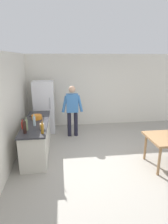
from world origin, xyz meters
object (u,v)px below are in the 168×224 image
Objects in this scene: utensil_jar at (42,126)px; bottle_oil_amber at (42,129)px; refrigerator at (44,107)px; person at (72,108)px; bottle_sauce_red at (23,125)px; bottle_vinegar_tall at (27,125)px; cooking_pot at (37,117)px; bottle_water_clear at (34,121)px; bottle_wine_dark at (25,127)px.

bottle_oil_amber is at bearing -83.90° from utensil_jar.
refrigerator is 1.06× the size of person.
person is at bearing 50.25° from bottle_sauce_red.
person reaches higher than bottle_sauce_red.
bottle_sauce_red is at bearing 141.99° from bottle_vinegar_tall.
bottle_vinegar_tall reaches higher than cooking_pot.
cooking_pot is at bearing 104.80° from utensil_jar.
cooking_pot is 1.25× the size of utensil_jar.
utensil_jar is (-0.84, -1.63, 0.00)m from person.
refrigerator is 2.22m from bottle_vinegar_tall.
refrigerator reaches higher than bottle_vinegar_tall.
bottle_oil_amber reaches higher than cooking_pot.
utensil_jar is at bearing -117.19° from person.
person is 1.33m from cooking_pot.
cooking_pot is 1.67× the size of bottle_sauce_red.
bottle_water_clear is (0.00, -0.55, 0.07)m from cooking_pot.
cooking_pot is 1.18× the size of bottle_wine_dark.
refrigerator is at bearing 85.61° from cooking_pot.
person is at bearing 37.71° from cooking_pot.
person is at bearing 54.24° from bottle_vinegar_tall.
utensil_jar is (0.22, -0.82, 0.02)m from cooking_pot.
bottle_water_clear is 1.07× the size of bottle_oil_amber.
bottle_oil_amber is at bearing -86.73° from refrigerator.
utensil_jar reaches higher than bottle_sauce_red.
bottle_wine_dark reaches higher than bottle_sauce_red.
bottle_wine_dark reaches higher than cooking_pot.
utensil_jar is 1.14× the size of bottle_oil_amber.
cooking_pot is at bearing 71.81° from bottle_sauce_red.
bottle_oil_amber is 0.46m from bottle_vinegar_tall.
bottle_sauce_red is at bearing 109.34° from bottle_wine_dark.
refrigerator is 5.62× the size of utensil_jar.
bottle_water_clear is (-0.21, 0.27, 0.05)m from utensil_jar.
bottle_oil_amber reaches higher than bottle_sauce_red.
utensil_jar is at bearing -51.53° from bottle_water_clear.
bottle_sauce_red is 0.32m from bottle_water_clear.
bottle_sauce_red is at bearing -141.45° from bottle_water_clear.
refrigerator reaches higher than bottle_sauce_red.
bottle_vinegar_tall is at bearing -96.21° from refrigerator.
cooking_pot is 1.43× the size of bottle_oil_amber.
bottle_oil_amber is (0.24, -0.55, -0.01)m from bottle_water_clear.
bottle_vinegar_tall reaches higher than bottle_oil_amber.
person is 2.20m from bottle_wine_dark.
refrigerator reaches higher than utensil_jar.
cooking_pot is 1.25× the size of bottle_vinegar_tall.
utensil_jar and bottle_vinegar_tall have the same top height.
bottle_water_clear is at bearing -127.59° from person.
bottle_vinegar_tall is at bearing 85.78° from bottle_wine_dark.
person is 6.07× the size of bottle_oil_amber.
refrigerator is 1.37m from cooking_pot.
person is (0.95, -0.55, 0.08)m from refrigerator.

